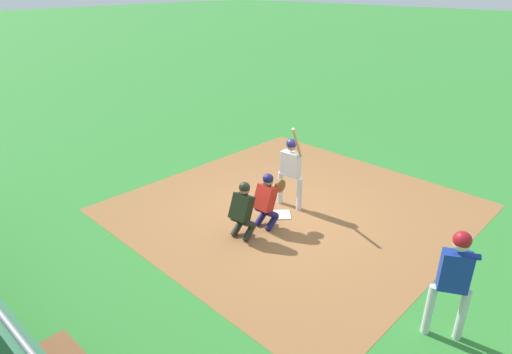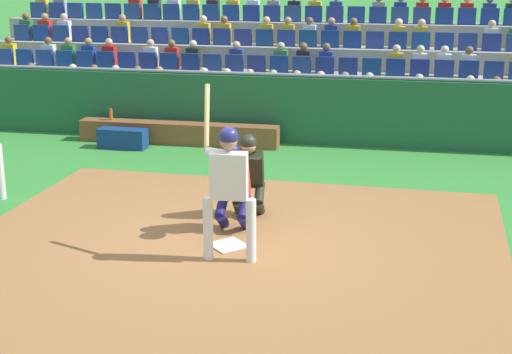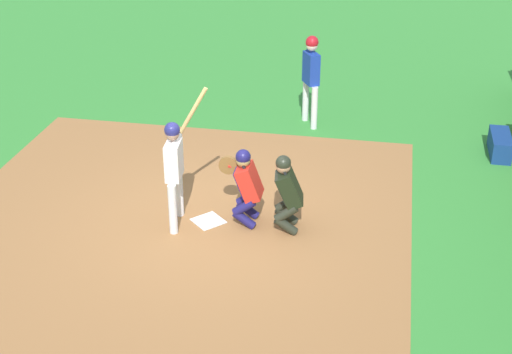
{
  "view_description": "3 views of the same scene",
  "coord_description": "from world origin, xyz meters",
  "px_view_note": "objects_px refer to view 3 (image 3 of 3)",
  "views": [
    {
      "loc": [
        5.62,
        -6.99,
        5.12
      ],
      "look_at": [
        -0.34,
        -0.51,
        1.06
      ],
      "focal_mm": 30.45,
      "sensor_mm": 36.0,
      "label": 1
    },
    {
      "loc": [
        -2.3,
        9.47,
        3.78
      ],
      "look_at": [
        -0.32,
        -0.32,
        0.9
      ],
      "focal_mm": 54.19,
      "sensor_mm": 36.0,
      "label": 2
    },
    {
      "loc": [
        -10.16,
        -2.41,
        6.12
      ],
      "look_at": [
        -0.07,
        -0.79,
        0.91
      ],
      "focal_mm": 52.59,
      "sensor_mm": 36.0,
      "label": 3
    }
  ],
  "objects_px": {
    "batter_at_plate": "(175,162)",
    "on_deck_batter": "(311,71)",
    "equipment_duffel_bag": "(500,145)",
    "home_plate_umpire": "(287,190)",
    "catcher_crouching": "(246,182)",
    "home_plate_marker": "(208,221)"
  },
  "relations": [
    {
      "from": "batter_at_plate",
      "to": "on_deck_batter",
      "type": "xyz_separation_m",
      "value": [
        4.39,
        -1.69,
        0.08
      ]
    },
    {
      "from": "equipment_duffel_bag",
      "to": "on_deck_batter",
      "type": "relative_size",
      "value": 0.52
    },
    {
      "from": "on_deck_batter",
      "to": "batter_at_plate",
      "type": "bearing_deg",
      "value": 158.94
    },
    {
      "from": "home_plate_umpire",
      "to": "catcher_crouching",
      "type": "bearing_deg",
      "value": 81.46
    },
    {
      "from": "home_plate_umpire",
      "to": "equipment_duffel_bag",
      "type": "height_order",
      "value": "home_plate_umpire"
    },
    {
      "from": "batter_at_plate",
      "to": "home_plate_umpire",
      "type": "distance_m",
      "value": 1.78
    },
    {
      "from": "home_plate_marker",
      "to": "on_deck_batter",
      "type": "xyz_separation_m",
      "value": [
        4.27,
        -1.22,
        1.15
      ]
    },
    {
      "from": "batter_at_plate",
      "to": "on_deck_batter",
      "type": "distance_m",
      "value": 4.7
    },
    {
      "from": "home_plate_marker",
      "to": "home_plate_umpire",
      "type": "xyz_separation_m",
      "value": [
        -0.02,
        -1.26,
        0.69
      ]
    },
    {
      "from": "equipment_duffel_bag",
      "to": "on_deck_batter",
      "type": "distance_m",
      "value": 3.95
    },
    {
      "from": "home_plate_marker",
      "to": "home_plate_umpire",
      "type": "bearing_deg",
      "value": -90.83
    },
    {
      "from": "home_plate_umpire",
      "to": "equipment_duffel_bag",
      "type": "bearing_deg",
      "value": -47.25
    },
    {
      "from": "catcher_crouching",
      "to": "on_deck_batter",
      "type": "height_order",
      "value": "on_deck_batter"
    },
    {
      "from": "home_plate_marker",
      "to": "on_deck_batter",
      "type": "bearing_deg",
      "value": -15.91
    },
    {
      "from": "catcher_crouching",
      "to": "home_plate_umpire",
      "type": "bearing_deg",
      "value": -98.54
    },
    {
      "from": "catcher_crouching",
      "to": "home_plate_umpire",
      "type": "xyz_separation_m",
      "value": [
        -0.1,
        -0.67,
        -0.02
      ]
    },
    {
      "from": "home_plate_marker",
      "to": "home_plate_umpire",
      "type": "distance_m",
      "value": 1.44
    },
    {
      "from": "home_plate_marker",
      "to": "equipment_duffel_bag",
      "type": "height_order",
      "value": "equipment_duffel_bag"
    },
    {
      "from": "catcher_crouching",
      "to": "on_deck_batter",
      "type": "bearing_deg",
      "value": -8.4
    },
    {
      "from": "home_plate_marker",
      "to": "on_deck_batter",
      "type": "relative_size",
      "value": 0.23
    },
    {
      "from": "home_plate_marker",
      "to": "equipment_duffel_bag",
      "type": "distance_m",
      "value": 5.98
    },
    {
      "from": "home_plate_marker",
      "to": "equipment_duffel_bag",
      "type": "bearing_deg",
      "value": -55.63
    }
  ]
}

